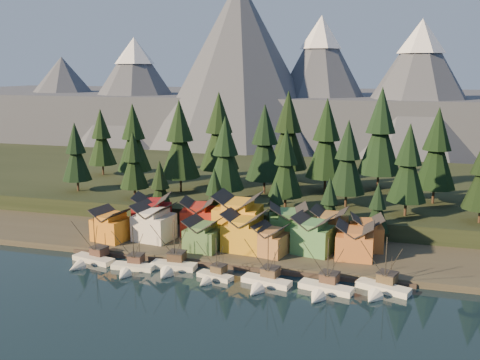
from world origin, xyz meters
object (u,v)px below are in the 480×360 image
(boat_1, at_px, (131,262))
(boat_2, at_px, (172,260))
(boat_6, at_px, (381,282))
(boat_3, at_px, (213,271))
(boat_0, at_px, (89,254))
(house_back_1, at_px, (198,216))
(boat_5, at_px, (324,282))
(house_back_0, at_px, (152,212))
(house_front_0, at_px, (111,224))
(boat_4, at_px, (264,276))
(house_front_1, at_px, (154,221))

(boat_1, xyz_separation_m, boat_2, (8.64, 2.90, 0.37))
(boat_6, bearing_deg, boat_3, -155.81)
(boat_0, height_order, house_back_1, house_back_1)
(boat_0, bearing_deg, boat_2, 16.85)
(boat_5, bearing_deg, boat_1, -167.65)
(boat_1, xyz_separation_m, house_back_0, (-5.83, 23.98, 4.74))
(boat_3, distance_m, house_back_1, 28.54)
(boat_1, bearing_deg, boat_5, -2.60)
(boat_3, xyz_separation_m, boat_5, (23.71, -0.38, 0.30))
(house_front_0, relative_size, house_back_1, 0.98)
(boat_0, height_order, boat_2, boat_2)
(boat_5, bearing_deg, house_back_0, 166.29)
(boat_6, bearing_deg, house_front_0, -170.29)
(boat_0, xyz_separation_m, house_back_0, (5.49, 22.39, 4.60))
(boat_4, height_order, house_front_1, house_front_1)
(boat_4, bearing_deg, house_back_0, 158.48)
(boat_4, bearing_deg, house_front_0, 173.23)
(boat_1, relative_size, boat_2, 0.88)
(boat_6, distance_m, house_back_0, 63.66)
(house_back_1, bearing_deg, boat_2, -95.58)
(boat_2, xyz_separation_m, boat_4, (21.96, -3.14, -0.24))
(boat_1, bearing_deg, house_front_0, 128.99)
(house_front_0, distance_m, house_front_1, 10.83)
(boat_0, relative_size, boat_5, 0.96)
(boat_4, xyz_separation_m, boat_5, (12.37, -0.04, 0.05))
(boat_6, distance_m, house_front_0, 67.93)
(boat_0, distance_m, boat_2, 20.00)
(boat_3, bearing_deg, boat_4, 13.50)
(house_front_1, bearing_deg, boat_3, -31.09)
(boat_5, height_order, house_back_0, house_back_0)
(house_front_1, height_order, house_back_0, house_back_0)
(boat_1, bearing_deg, boat_4, -2.68)
(boat_6, bearing_deg, house_front_1, -175.15)
(house_front_1, bearing_deg, house_back_1, 47.43)
(house_front_0, bearing_deg, house_back_1, 41.15)
(boat_1, height_order, boat_6, boat_6)
(boat_1, distance_m, boat_2, 9.12)
(boat_6, distance_m, house_front_1, 58.58)
(boat_3, xyz_separation_m, house_back_0, (-25.10, 23.87, 4.86))
(boat_2, xyz_separation_m, house_front_0, (-21.41, 11.68, 3.39))
(boat_6, bearing_deg, house_back_1, 174.19)
(house_back_0, bearing_deg, boat_4, -46.88)
(boat_2, relative_size, house_front_1, 1.24)
(boat_1, xyz_separation_m, boat_4, (30.60, -0.24, 0.13))
(boat_3, xyz_separation_m, boat_4, (11.33, -0.35, 0.25))
(house_front_0, bearing_deg, boat_5, -2.66)
(house_front_0, bearing_deg, boat_1, -36.52)
(boat_2, bearing_deg, house_front_1, 126.02)
(house_front_0, xyz_separation_m, house_back_0, (6.94, 9.40, 0.99))
(boat_3, relative_size, house_front_1, 0.98)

